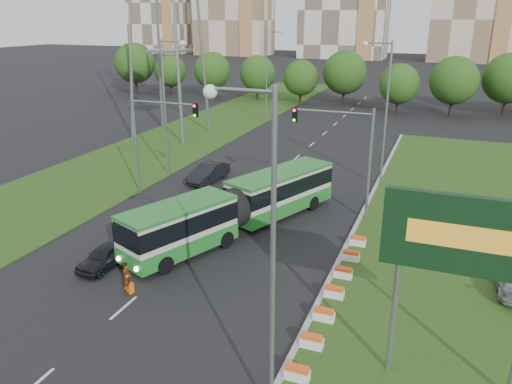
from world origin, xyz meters
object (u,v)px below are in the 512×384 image
at_px(billboard, 467,245).
at_px(car_left_far, 209,173).
at_px(shopping_trolley, 130,288).
at_px(car_left_near, 106,256).
at_px(traffic_mast_median, 348,145).
at_px(pedestrian, 127,278).
at_px(articulated_bus, 235,206).
at_px(traffic_mast_left, 152,131).

height_order(billboard, car_left_far, billboard).
bearing_deg(shopping_trolley, car_left_near, 160.93).
xyz_separation_m(traffic_mast_median, pedestrian, (-8.39, -14.73, -4.45)).
xyz_separation_m(articulated_bus, pedestrian, (-2.02, -9.63, -0.85)).
distance_m(articulated_bus, shopping_trolley, 9.87).
relative_size(car_left_near, car_left_far, 0.81).
bearing_deg(car_left_far, billboard, -39.17).
relative_size(articulated_bus, pedestrian, 9.62).
height_order(articulated_bus, pedestrian, articulated_bus).
height_order(billboard, traffic_mast_left, same).
relative_size(traffic_mast_median, traffic_mast_left, 1.00).
distance_m(articulated_bus, pedestrian, 9.88).
distance_m(traffic_mast_median, traffic_mast_left, 15.19).
height_order(car_left_far, pedestrian, pedestrian).
distance_m(billboard, car_left_near, 19.88).
xyz_separation_m(car_left_near, pedestrian, (2.95, -2.08, 0.23)).
relative_size(traffic_mast_left, pedestrian, 4.43).
xyz_separation_m(traffic_mast_left, pedestrian, (6.77, -13.73, -4.45)).
distance_m(traffic_mast_left, shopping_trolley, 16.09).
relative_size(articulated_bus, car_left_far, 3.57).
height_order(articulated_bus, car_left_near, articulated_bus).
bearing_deg(shopping_trolley, billboard, 9.70).
bearing_deg(articulated_bus, pedestrian, -79.21).
bearing_deg(articulated_bus, car_left_near, -100.69).
relative_size(car_left_near, shopping_trolley, 6.62).
bearing_deg(traffic_mast_median, billboard, -64.97).
xyz_separation_m(billboard, pedestrian, (-15.86, 1.28, -5.26)).
bearing_deg(traffic_mast_median, articulated_bus, -141.36).
xyz_separation_m(articulated_bus, shopping_trolley, (-1.95, -9.56, -1.46)).
relative_size(traffic_mast_left, articulated_bus, 0.46).
bearing_deg(billboard, car_left_near, 169.87).
xyz_separation_m(pedestrian, shopping_trolley, (0.07, 0.07, -0.61)).
xyz_separation_m(car_left_far, pedestrian, (4.38, -18.47, 0.10)).
xyz_separation_m(billboard, shopping_trolley, (-15.79, 1.35, -5.87)).
bearing_deg(pedestrian, car_left_far, -3.93).
bearing_deg(shopping_trolley, traffic_mast_median, 75.01).
bearing_deg(pedestrian, traffic_mast_median, -46.94).
xyz_separation_m(car_left_far, shopping_trolley, (4.45, -18.39, -0.51)).
height_order(car_left_near, shopping_trolley, car_left_near).
bearing_deg(car_left_far, shopping_trolley, -71.27).
bearing_deg(traffic_mast_left, billboard, -33.55).
height_order(billboard, car_left_near, billboard).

